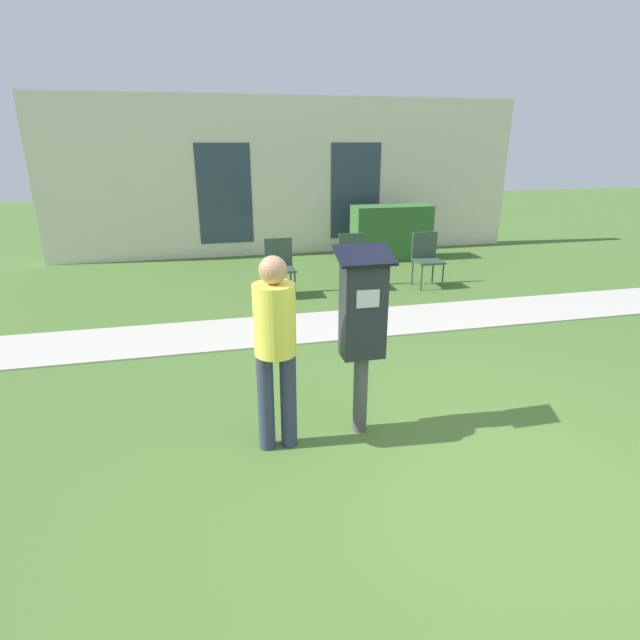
{
  "coord_description": "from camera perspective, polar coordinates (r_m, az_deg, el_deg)",
  "views": [
    {
      "loc": [
        -1.86,
        -2.62,
        2.36
      ],
      "look_at": [
        -1.05,
        0.9,
        1.05
      ],
      "focal_mm": 28.0,
      "sensor_mm": 36.0,
      "label": 1
    }
  ],
  "objects": [
    {
      "name": "outdoor_chair_left",
      "position": [
        7.95,
        -4.64,
        6.56
      ],
      "size": [
        0.44,
        0.44,
        0.9
      ],
      "rotation": [
        0.0,
        0.0,
        -0.01
      ],
      "color": "#334738",
      "rests_on": "ground"
    },
    {
      "name": "outdoor_chair_middle",
      "position": [
        8.35,
        3.78,
        7.22
      ],
      "size": [
        0.44,
        0.44,
        0.9
      ],
      "rotation": [
        0.0,
        0.0,
        -0.4
      ],
      "color": "#334738",
      "rests_on": "ground"
    },
    {
      "name": "person_standing",
      "position": [
        3.79,
        -5.14,
        -2.32
      ],
      "size": [
        0.32,
        0.32,
        1.58
      ],
      "rotation": [
        0.0,
        0.0,
        0.64
      ],
      "color": "#333851",
      "rests_on": "ground"
    },
    {
      "name": "parking_meter",
      "position": [
        3.97,
        4.9,
        0.13
      ],
      "size": [
        0.44,
        0.31,
        1.59
      ],
      "color": "#4C4C4C",
      "rests_on": "ground"
    },
    {
      "name": "hedge_row",
      "position": [
        10.56,
        8.13,
        9.86
      ],
      "size": [
        1.61,
        0.6,
        1.1
      ],
      "color": "#33662D",
      "rests_on": "ground"
    },
    {
      "name": "building_facade",
      "position": [
        10.98,
        -3.38,
        15.91
      ],
      "size": [
        10.0,
        0.26,
        3.2
      ],
      "color": "beige",
      "rests_on": "ground"
    },
    {
      "name": "ground_plane",
      "position": [
        3.98,
        18.79,
        -17.61
      ],
      "size": [
        40.0,
        40.0,
        0.0
      ],
      "primitive_type": "plane",
      "color": "#476B2D"
    },
    {
      "name": "sidewalk",
      "position": [
        6.77,
        3.76,
        -0.41
      ],
      "size": [
        12.0,
        1.1,
        0.02
      ],
      "color": "#B7B2A8",
      "rests_on": "ground"
    },
    {
      "name": "outdoor_chair_right",
      "position": [
        8.66,
        12.06,
        7.29
      ],
      "size": [
        0.44,
        0.44,
        0.9
      ],
      "rotation": [
        0.0,
        0.0,
        0.28
      ],
      "color": "#334738",
      "rests_on": "ground"
    }
  ]
}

